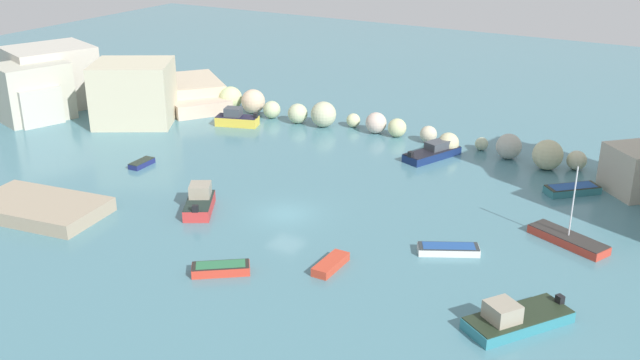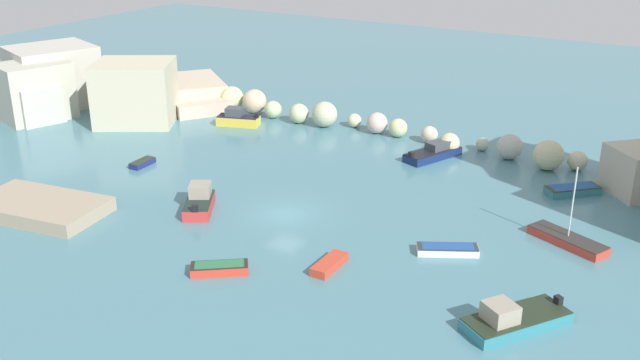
{
  "view_description": "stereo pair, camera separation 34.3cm",
  "coord_description": "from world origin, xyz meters",
  "px_view_note": "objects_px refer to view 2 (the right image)",
  "views": [
    {
      "loc": [
        26.9,
        -41.54,
        22.44
      ],
      "look_at": [
        0.0,
        5.06,
        1.0
      ],
      "focal_mm": 40.87,
      "sensor_mm": 36.0,
      "label": 1
    },
    {
      "loc": [
        27.2,
        -41.37,
        22.44
      ],
      "look_at": [
        0.0,
        5.06,
        1.0
      ],
      "focal_mm": 40.87,
      "sensor_mm": 36.0,
      "label": 2
    }
  ],
  "objects_px": {
    "stone_dock": "(40,207)",
    "moored_boat_7": "(573,190)",
    "moored_boat_0": "(142,163)",
    "moored_boat_5": "(329,264)",
    "moored_boat_1": "(238,119)",
    "moored_boat_9": "(199,201)",
    "moored_boat_3": "(448,250)",
    "moored_boat_6": "(434,153)",
    "moored_boat_2": "(568,240)",
    "moored_boat_4": "(74,207)",
    "moored_boat_10": "(513,319)",
    "moored_boat_8": "(220,268)"
  },
  "relations": [
    {
      "from": "moored_boat_8",
      "to": "moored_boat_2",
      "type": "bearing_deg",
      "value": -176.59
    },
    {
      "from": "stone_dock",
      "to": "moored_boat_6",
      "type": "xyz_separation_m",
      "value": [
        20.72,
        26.19,
        -0.01
      ]
    },
    {
      "from": "stone_dock",
      "to": "moored_boat_0",
      "type": "height_order",
      "value": "stone_dock"
    },
    {
      "from": "stone_dock",
      "to": "moored_boat_5",
      "type": "distance_m",
      "value": 23.1
    },
    {
      "from": "moored_boat_3",
      "to": "moored_boat_6",
      "type": "distance_m",
      "value": 18.65
    },
    {
      "from": "moored_boat_2",
      "to": "moored_boat_6",
      "type": "bearing_deg",
      "value": -14.61
    },
    {
      "from": "moored_boat_1",
      "to": "moored_boat_4",
      "type": "xyz_separation_m",
      "value": [
        2.05,
        -23.54,
        -0.46
      ]
    },
    {
      "from": "moored_boat_1",
      "to": "moored_boat_0",
      "type": "bearing_deg",
      "value": 71.31
    },
    {
      "from": "moored_boat_0",
      "to": "moored_boat_1",
      "type": "height_order",
      "value": "moored_boat_1"
    },
    {
      "from": "stone_dock",
      "to": "moored_boat_10",
      "type": "xyz_separation_m",
      "value": [
        34.9,
        2.79,
        0.01
      ]
    },
    {
      "from": "moored_boat_10",
      "to": "moored_boat_7",
      "type": "bearing_deg",
      "value": -141.84
    },
    {
      "from": "stone_dock",
      "to": "moored_boat_9",
      "type": "xyz_separation_m",
      "value": [
        9.86,
        6.55,
        0.17
      ]
    },
    {
      "from": "moored_boat_3",
      "to": "moored_boat_7",
      "type": "xyz_separation_m",
      "value": [
        4.86,
        14.65,
        0.05
      ]
    },
    {
      "from": "moored_boat_1",
      "to": "moored_boat_9",
      "type": "height_order",
      "value": "moored_boat_9"
    },
    {
      "from": "moored_boat_0",
      "to": "moored_boat_2",
      "type": "height_order",
      "value": "moored_boat_2"
    },
    {
      "from": "moored_boat_10",
      "to": "moored_boat_8",
      "type": "bearing_deg",
      "value": -45.31
    },
    {
      "from": "moored_boat_5",
      "to": "moored_boat_9",
      "type": "height_order",
      "value": "moored_boat_9"
    },
    {
      "from": "moored_boat_7",
      "to": "moored_boat_9",
      "type": "height_order",
      "value": "moored_boat_9"
    },
    {
      "from": "moored_boat_10",
      "to": "moored_boat_0",
      "type": "bearing_deg",
      "value": -69.53
    },
    {
      "from": "moored_boat_10",
      "to": "moored_boat_5",
      "type": "bearing_deg",
      "value": -59.42
    },
    {
      "from": "moored_boat_6",
      "to": "moored_boat_2",
      "type": "bearing_deg",
      "value": -106.35
    },
    {
      "from": "moored_boat_4",
      "to": "moored_boat_10",
      "type": "bearing_deg",
      "value": 121.52
    },
    {
      "from": "moored_boat_0",
      "to": "moored_boat_4",
      "type": "bearing_deg",
      "value": 9.85
    },
    {
      "from": "moored_boat_1",
      "to": "moored_boat_4",
      "type": "relative_size",
      "value": 1.87
    },
    {
      "from": "moored_boat_3",
      "to": "moored_boat_0",
      "type": "bearing_deg",
      "value": 147.82
    },
    {
      "from": "stone_dock",
      "to": "moored_boat_2",
      "type": "height_order",
      "value": "moored_boat_2"
    },
    {
      "from": "moored_boat_0",
      "to": "moored_boat_5",
      "type": "distance_m",
      "value": 24.68
    },
    {
      "from": "moored_boat_6",
      "to": "moored_boat_7",
      "type": "bearing_deg",
      "value": -77.93
    },
    {
      "from": "moored_boat_0",
      "to": "moored_boat_6",
      "type": "distance_m",
      "value": 25.87
    },
    {
      "from": "stone_dock",
      "to": "moored_boat_7",
      "type": "relative_size",
      "value": 2.3
    },
    {
      "from": "moored_boat_1",
      "to": "moored_boat_7",
      "type": "height_order",
      "value": "moored_boat_1"
    },
    {
      "from": "moored_boat_1",
      "to": "moored_boat_6",
      "type": "bearing_deg",
      "value": 164.52
    },
    {
      "from": "moored_boat_3",
      "to": "moored_boat_8",
      "type": "bearing_deg",
      "value": -167.36
    },
    {
      "from": "moored_boat_1",
      "to": "moored_boat_9",
      "type": "distance_m",
      "value": 21.34
    },
    {
      "from": "stone_dock",
      "to": "moored_boat_10",
      "type": "relative_size",
      "value": 1.51
    },
    {
      "from": "moored_boat_2",
      "to": "moored_boat_0",
      "type": "bearing_deg",
      "value": 29.06
    },
    {
      "from": "moored_boat_9",
      "to": "stone_dock",
      "type": "bearing_deg",
      "value": 92.67
    },
    {
      "from": "moored_boat_8",
      "to": "moored_boat_9",
      "type": "height_order",
      "value": "moored_boat_9"
    },
    {
      "from": "moored_boat_4",
      "to": "moored_boat_5",
      "type": "height_order",
      "value": "moored_boat_5"
    },
    {
      "from": "moored_boat_9",
      "to": "moored_boat_3",
      "type": "bearing_deg",
      "value": -112.6
    },
    {
      "from": "moored_boat_5",
      "to": "moored_boat_10",
      "type": "height_order",
      "value": "moored_boat_10"
    },
    {
      "from": "moored_boat_3",
      "to": "moored_boat_5",
      "type": "height_order",
      "value": "moored_boat_3"
    },
    {
      "from": "moored_boat_7",
      "to": "moored_boat_3",
      "type": "bearing_deg",
      "value": -151.58
    },
    {
      "from": "moored_boat_7",
      "to": "moored_boat_6",
      "type": "bearing_deg",
      "value": 126.7
    },
    {
      "from": "moored_boat_4",
      "to": "moored_boat_9",
      "type": "relative_size",
      "value": 0.54
    },
    {
      "from": "moored_boat_0",
      "to": "moored_boat_4",
      "type": "relative_size",
      "value": 1.02
    },
    {
      "from": "moored_boat_3",
      "to": "moored_boat_8",
      "type": "xyz_separation_m",
      "value": [
        -11.43,
        -9.76,
        0.04
      ]
    },
    {
      "from": "moored_boat_0",
      "to": "moored_boat_1",
      "type": "distance_m",
      "value": 13.8
    },
    {
      "from": "stone_dock",
      "to": "moored_boat_3",
      "type": "relative_size",
      "value": 2.32
    },
    {
      "from": "moored_boat_4",
      "to": "moored_boat_5",
      "type": "relative_size",
      "value": 0.78
    }
  ]
}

